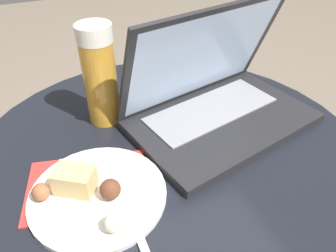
{
  "coord_description": "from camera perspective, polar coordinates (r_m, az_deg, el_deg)",
  "views": [
    {
      "loc": [
        -0.19,
        -0.43,
        0.94
      ],
      "look_at": [
        -0.01,
        -0.01,
        0.6
      ],
      "focal_mm": 35.0,
      "sensor_mm": 36.0,
      "label": 1
    }
  ],
  "objects": [
    {
      "name": "table",
      "position": [
        0.71,
        0.13,
        -11.41
      ],
      "size": [
        0.76,
        0.76,
        0.53
      ],
      "color": "black",
      "rests_on": "ground_plane"
    },
    {
      "name": "napkin",
      "position": [
        0.57,
        -13.74,
        -9.92
      ],
      "size": [
        0.23,
        0.18,
        0.0
      ],
      "color": "#B7332D",
      "rests_on": "table"
    },
    {
      "name": "laptop",
      "position": [
        0.68,
        8.24,
        4.62
      ],
      "size": [
        0.41,
        0.31,
        0.24
      ],
      "color": "#232326",
      "rests_on": "table"
    },
    {
      "name": "beer_glass",
      "position": [
        0.66,
        -11.79,
        8.57
      ],
      "size": [
        0.07,
        0.07,
        0.21
      ],
      "color": "gold",
      "rests_on": "table"
    },
    {
      "name": "snack_plate",
      "position": [
        0.55,
        -12.87,
        -11.22
      ],
      "size": [
        0.22,
        0.22,
        0.05
      ],
      "color": "white",
      "rests_on": "table"
    },
    {
      "name": "fork",
      "position": [
        0.53,
        -7.17,
        -13.5
      ],
      "size": [
        0.02,
        0.2,
        0.0
      ],
      "color": "silver",
      "rests_on": "table"
    }
  ]
}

